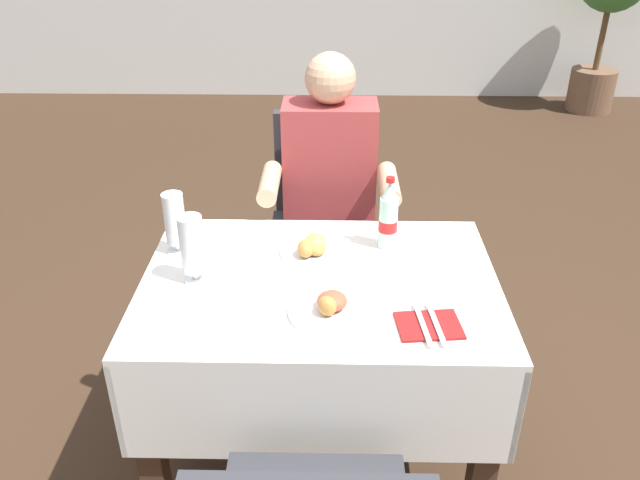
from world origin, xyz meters
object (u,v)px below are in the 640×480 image
Objects in this scene: plate_near_camera at (331,307)px; plate_far_diner at (314,248)px; chair_far_diner_seat at (323,219)px; main_dining_table at (319,329)px; cola_bottle_primary at (388,217)px; napkin_cutlery_set at (429,325)px; potted_plant_corner at (609,3)px; seated_diner_far at (329,197)px; beer_glass_middle at (175,221)px; beer_glass_left at (192,249)px.

plate_near_camera and plate_far_diner have the same top height.
chair_far_diner_seat is at bearing 92.21° from plate_near_camera.
cola_bottle_primary is at bearing 43.65° from main_dining_table.
napkin_cutlery_set is 0.14× the size of potted_plant_corner.
seated_diner_far is 0.72m from beer_glass_middle.
plate_near_camera is at bearing -118.54° from potted_plant_corner.
main_dining_table is 0.26m from plate_far_diner.
beer_glass_left reaches higher than plate_far_diner.
main_dining_table is 4.36× the size of cola_bottle_primary.
seated_diner_far is 0.94m from napkin_cutlery_set.
plate_far_diner is 0.49m from napkin_cutlery_set.
beer_glass_middle is at bearing 117.59° from beer_glass_left.
chair_far_diner_seat is 4.02m from potted_plant_corner.
napkin_cutlery_set is 4.73m from potted_plant_corner.
plate_far_diner is 1.09× the size of beer_glass_left.
beer_glass_left is 4.87m from potted_plant_corner.
plate_near_camera is (0.04, -0.95, 0.22)m from chair_far_diner_seat.
seated_diner_far is at bearing 59.73° from beer_glass_left.
seated_diner_far is at bearing 90.76° from plate_near_camera.
beer_glass_middle is at bearing -126.61° from chair_far_diner_seat.
beer_glass_left is 0.19m from beer_glass_middle.
main_dining_table is at bearing -82.29° from plate_far_diner.
cola_bottle_primary is at bearing 100.76° from napkin_cutlery_set.
plate_near_camera is 0.45m from beer_glass_left.
cola_bottle_primary is 0.17× the size of potted_plant_corner.
beer_glass_left is 0.86× the size of cola_bottle_primary.
cola_bottle_primary reaches higher than main_dining_table.
main_dining_table is 5.27× the size of beer_glass_middle.
cola_bottle_primary is (0.22, -0.57, 0.31)m from chair_far_diner_seat.
potted_plant_corner is at bearing 58.91° from plate_far_diner.
potted_plant_corner reaches higher than beer_glass_left.
plate_near_camera reaches higher than main_dining_table.
plate_far_diner is 0.26m from cola_bottle_primary.
cola_bottle_primary is (0.24, 0.06, 0.08)m from plate_far_diner.
plate_near_camera is 0.42m from cola_bottle_primary.
beer_glass_left is 1.09× the size of napkin_cutlery_set.
cola_bottle_primary is (0.19, -0.46, 0.15)m from seated_diner_far.
beer_glass_left is at bearing 161.96° from napkin_cutlery_set.
main_dining_table is at bearing 142.75° from napkin_cutlery_set.
plate_far_diner reaches higher than main_dining_table.
cola_bottle_primary is 0.45m from napkin_cutlery_set.
plate_near_camera is at bearing 167.60° from napkin_cutlery_set.
potted_plant_corner is at bearing 55.71° from seated_diner_far.
chair_far_diner_seat is at bearing 103.11° from seated_diner_far.
cola_bottle_primary reaches higher than plate_near_camera.
main_dining_table is at bearing -90.00° from chair_far_diner_seat.
cola_bottle_primary is (0.59, 0.22, -0.00)m from beer_glass_left.
chair_far_diner_seat is 1.07m from napkin_cutlery_set.
beer_glass_middle is (-0.46, -0.62, 0.31)m from chair_far_diner_seat.
beer_glass_middle is at bearing 178.66° from plate_far_diner.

